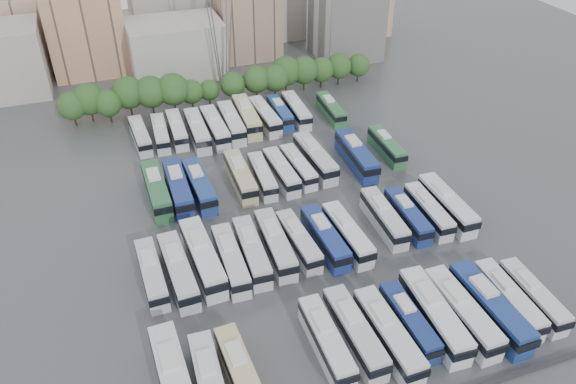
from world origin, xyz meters
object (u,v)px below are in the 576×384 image
object	(u,v)px
bus_r0_s11	(490,307)
bus_r1_s10	(384,217)
bus_r2_s3	(199,185)
bus_r0_s13	(533,296)
bus_r3_s4	(197,130)
bus_r3_s7	(247,116)
bus_r3_s2	(160,133)
bus_r2_s5	(240,176)
bus_r0_s5	(326,341)
bus_r1_s6	(298,241)
bus_r1_s11	(407,215)
bus_r0_s2	(241,374)
bus_r1_s0	(152,274)
bus_r2_s2	(178,187)
bus_r2_s8	(298,167)
bus_r3_s8	(265,116)
bus_r1_s5	(275,244)
bus_r3_s6	(231,122)
bus_r3_s1	(140,135)
bus_r1_s12	(428,211)
bus_r3_s9	(280,112)
bus_r0_s7	(388,334)
bus_r2_s9	(315,158)
bus_r1_s3	(231,260)
bus_r2_s1	(157,190)
bus_r3_s5	(215,127)
bus_r0_s0	(175,381)
bus_r0_s12	(508,299)
bus_r2_s6	(262,176)
bus_r1_s1	(178,270)
bus_r1_s7	(325,237)
bus_r0_s10	(461,312)
bus_r2_s11	(356,155)
bus_r3_s3	(177,129)
bus_r0_s9	(434,314)
apartment_tower	(348,1)
bus_r1_s13	(447,204)
bus_r3_s12	(331,109)
bus_r0_s8	(409,321)

from	to	relation	value
bus_r0_s11	bus_r1_s10	xyz separation A→B (m)	(-3.42, 19.83, -0.23)
bus_r2_s3	bus_r0_s13	bearing A→B (deg)	-50.13
bus_r3_s4	bus_r3_s7	distance (m)	10.10
bus_r2_s3	bus_r3_s2	bearing A→B (deg)	96.72
bus_r1_s10	bus_r2_s5	bearing A→B (deg)	136.52
bus_r0_s5	bus_r1_s6	distance (m)	17.43
bus_r1_s11	bus_r3_s2	distance (m)	46.95
bus_r0_s2	bus_r1_s0	size ratio (longest dim) A/B	1.02
bus_r2_s2	bus_r2_s8	distance (m)	19.62
bus_r2_s2	bus_r3_s8	world-z (taller)	bus_r2_s2
bus_r1_s5	bus_r3_s6	size ratio (longest dim) A/B	0.98
bus_r3_s1	bus_r3_s2	xyz separation A→B (m)	(3.54, -0.30, -0.02)
bus_r0_s11	bus_r3_s8	world-z (taller)	bus_r0_s11
bus_r0_s5	bus_r1_s12	size ratio (longest dim) A/B	1.03
bus_r1_s0	bus_r3_s9	bearing A→B (deg)	49.83
bus_r0_s7	bus_r2_s9	world-z (taller)	bus_r2_s9
bus_r1_s3	bus_r3_s9	xyz separation A→B (m)	(19.77, 38.10, -0.19)
bus_r1_s0	bus_r2_s1	world-z (taller)	bus_r2_s1
bus_r3_s9	bus_r3_s1	bearing A→B (deg)	-177.58
bus_r0_s2	bus_r2_s9	distance (m)	43.74
bus_r3_s5	bus_r1_s3	bearing A→B (deg)	-100.94
bus_r0_s0	bus_r0_s12	distance (m)	39.64
bus_r3_s7	bus_r2_s6	bearing A→B (deg)	-96.20
bus_r1_s1	bus_r0_s2	bearing A→B (deg)	-82.05
bus_r1_s7	bus_r3_s6	size ratio (longest dim) A/B	0.94
bus_r0_s2	bus_r3_s4	size ratio (longest dim) A/B	0.92
bus_r0_s10	bus_r1_s7	distance (m)	20.42
bus_r1_s1	bus_r3_s2	bearing A→B (deg)	81.82
bus_r0_s12	bus_r2_s2	bearing A→B (deg)	134.37
bus_r1_s12	bus_r2_s11	xyz separation A→B (m)	(-3.37, 17.33, 0.29)
bus_r1_s12	bus_r3_s3	xyz separation A→B (m)	(-29.96, 36.85, 0.02)
bus_r0_s9	bus_r3_s9	xyz separation A→B (m)	(0.12, 55.26, -0.36)
bus_r2_s2	bus_r3_s2	distance (m)	18.78
apartment_tower	bus_r1_s13	size ratio (longest dim) A/B	2.03
bus_r1_s0	bus_r3_s1	bearing A→B (deg)	83.39
bus_r1_s12	bus_r1_s13	bearing A→B (deg)	5.81
bus_r0_s9	bus_r3_s8	distance (m)	54.35
bus_r0_s5	bus_r1_s7	distance (m)	17.85
bus_r1_s11	bus_r3_s6	size ratio (longest dim) A/B	0.88
bus_r3_s3	bus_r3_s12	world-z (taller)	bus_r3_s3
bus_r1_s12	bus_r0_s10	bearing A→B (deg)	-107.93
apartment_tower	bus_r0_s11	world-z (taller)	apartment_tower
bus_r0_s2	bus_r0_s13	bearing A→B (deg)	-4.13
bus_r2_s6	bus_r3_s5	size ratio (longest dim) A/B	0.86
bus_r0_s9	bus_r2_s6	world-z (taller)	bus_r0_s9
bus_r1_s7	bus_r2_s2	world-z (taller)	bus_r2_s2
bus_r0_s8	bus_r2_s3	distance (m)	38.82
bus_r3_s2	bus_r1_s0	bearing A→B (deg)	-97.74
bus_r2_s6	bus_r0_s8	bearing A→B (deg)	-76.14
bus_r1_s5	bus_r2_s2	size ratio (longest dim) A/B	0.96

